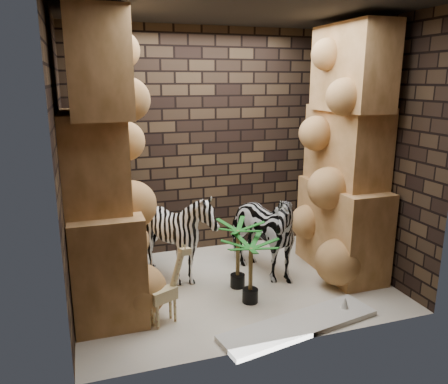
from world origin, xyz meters
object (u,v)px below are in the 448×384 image
object	(u,v)px
zebra_right	(258,225)
palm_front	(238,255)
surfboard	(300,325)
giraffe_toy	(163,287)
zebra_left	(177,240)
palm_back	(251,271)

from	to	relation	value
zebra_right	palm_front	xyz separation A→B (m)	(-0.34, -0.23, -0.25)
surfboard	giraffe_toy	bearing A→B (deg)	148.48
palm_front	giraffe_toy	bearing A→B (deg)	-151.27
zebra_right	giraffe_toy	distance (m)	1.52
zebra_left	palm_front	xyz separation A→B (m)	(0.62, -0.36, -0.12)
giraffe_toy	surfboard	world-z (taller)	giraffe_toy
zebra_right	palm_front	size ratio (longest dim) A/B	1.64
zebra_right	surfboard	xyz separation A→B (m)	(-0.06, -1.22, -0.62)
zebra_right	zebra_left	bearing A→B (deg)	152.11
zebra_right	palm_back	distance (m)	0.75
giraffe_toy	palm_back	size ratio (longest dim) A/B	1.09
zebra_left	surfboard	world-z (taller)	zebra_left
zebra_right	giraffe_toy	xyz separation A→B (m)	(-1.29, -0.75, -0.25)
giraffe_toy	surfboard	bearing A→B (deg)	-44.58
surfboard	palm_back	bearing A→B (deg)	103.53
zebra_right	surfboard	distance (m)	1.37
palm_front	palm_back	bearing A→B (deg)	-88.90
zebra_right	palm_front	distance (m)	0.48
zebra_left	palm_back	xyz separation A→B (m)	(0.62, -0.74, -0.15)
zebra_right	palm_back	bearing A→B (deg)	-138.78
zebra_right	giraffe_toy	size ratio (longest dim) A/B	1.65
palm_back	surfboard	size ratio (longest dim) A/B	0.43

